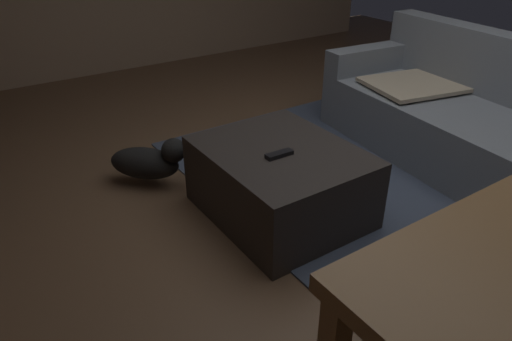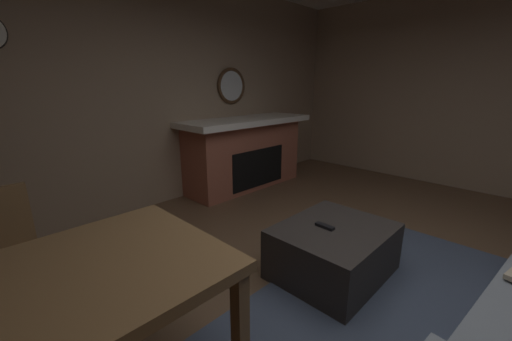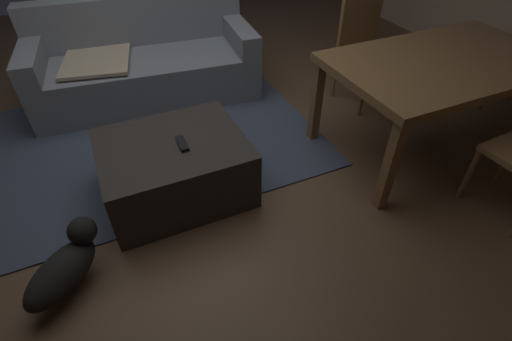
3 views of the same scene
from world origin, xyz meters
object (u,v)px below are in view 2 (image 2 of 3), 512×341
Objects in this scene: fireplace at (245,153)px; small_dog at (328,212)px; tv_remote at (325,226)px; dining_table at (26,309)px; ottoman_coffee_table at (333,251)px; round_wall_mirror at (232,86)px.

fireplace is 4.43× the size of small_dog.
dining_table reaches higher than tv_remote.
dining_table is (1.98, -0.27, 0.45)m from ottoman_coffee_table.
small_dog is at bearing -174.97° from dining_table.
dining_table is at bearing -4.61° from tv_remote.
round_wall_mirror is at bearing -144.20° from dining_table.
fireplace is 3.63m from dining_table.
ottoman_coffee_table is at bearing 34.16° from small_dog.
ottoman_coffee_table reaches higher than small_dog.
tv_remote is at bearing 64.54° from round_wall_mirror.
round_wall_mirror is at bearing -90.00° from fireplace.
round_wall_mirror is at bearing -113.86° from tv_remote.
ottoman_coffee_table is at bearing 172.35° from dining_table.
round_wall_mirror is 0.32× the size of dining_table.
fireplace is at bearing 90.00° from round_wall_mirror.
fireplace is 1.28× the size of dining_table.
dining_table is at bearing 32.12° from fireplace.
round_wall_mirror is 0.57× the size of ottoman_coffee_table.
fireplace is 1.76m from small_dog.
tv_remote is (1.15, 2.42, -1.08)m from round_wall_mirror.
dining_table is at bearing 35.80° from round_wall_mirror.
tv_remote is 1.94m from dining_table.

